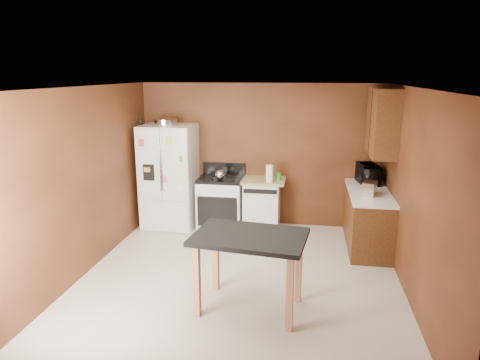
% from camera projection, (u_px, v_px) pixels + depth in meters
% --- Properties ---
extents(floor, '(4.50, 4.50, 0.00)m').
position_uv_depth(floor, '(239.00, 279.00, 5.69)').
color(floor, beige).
rests_on(floor, ground).
extents(ceiling, '(4.50, 4.50, 0.00)m').
position_uv_depth(ceiling, '(239.00, 87.00, 5.08)').
color(ceiling, white).
rests_on(ceiling, ground).
extents(wall_back, '(4.20, 0.00, 4.20)m').
position_uv_depth(wall_back, '(260.00, 155.00, 7.54)').
color(wall_back, brown).
rests_on(wall_back, ground).
extents(wall_front, '(4.20, 0.00, 4.20)m').
position_uv_depth(wall_front, '(191.00, 267.00, 3.23)').
color(wall_front, brown).
rests_on(wall_front, ground).
extents(wall_left, '(0.00, 4.50, 4.50)m').
position_uv_depth(wall_left, '(84.00, 182.00, 5.71)').
color(wall_left, brown).
rests_on(wall_left, ground).
extents(wall_right, '(0.00, 4.50, 4.50)m').
position_uv_depth(wall_right, '(414.00, 196.00, 5.06)').
color(wall_right, brown).
rests_on(wall_right, ground).
extents(roasting_pan, '(0.40, 0.40, 0.10)m').
position_uv_depth(roasting_pan, '(166.00, 122.00, 7.32)').
color(roasting_pan, silver).
rests_on(roasting_pan, refrigerator).
extents(pen_cup, '(0.07, 0.07, 0.11)m').
position_uv_depth(pen_cup, '(140.00, 122.00, 7.23)').
color(pen_cup, black).
rests_on(pen_cup, refrigerator).
extents(kettle, '(0.17, 0.17, 0.17)m').
position_uv_depth(kettle, '(220.00, 175.00, 7.23)').
color(kettle, silver).
rests_on(kettle, gas_range).
extents(paper_towel, '(0.13, 0.13, 0.29)m').
position_uv_depth(paper_towel, '(270.00, 174.00, 7.13)').
color(paper_towel, white).
rests_on(paper_towel, dishwasher).
extents(green_canister, '(0.10, 0.10, 0.11)m').
position_uv_depth(green_canister, '(278.00, 176.00, 7.29)').
color(green_canister, green).
rests_on(green_canister, dishwasher).
extents(toaster, '(0.25, 0.32, 0.21)m').
position_uv_depth(toaster, '(369.00, 188.00, 6.33)').
color(toaster, silver).
rests_on(toaster, right_cabinets).
extents(microwave, '(0.44, 0.58, 0.29)m').
position_uv_depth(microwave, '(368.00, 175.00, 7.00)').
color(microwave, black).
rests_on(microwave, right_cabinets).
extents(refrigerator, '(0.90, 0.80, 1.80)m').
position_uv_depth(refrigerator, '(169.00, 176.00, 7.50)').
color(refrigerator, white).
rests_on(refrigerator, ground).
extents(gas_range, '(0.76, 0.68, 1.10)m').
position_uv_depth(gas_range, '(221.00, 202.00, 7.52)').
color(gas_range, white).
rests_on(gas_range, ground).
extents(dishwasher, '(0.78, 0.63, 0.89)m').
position_uv_depth(dishwasher, '(262.00, 204.00, 7.44)').
color(dishwasher, white).
rests_on(dishwasher, ground).
extents(right_cabinets, '(0.63, 1.58, 2.45)m').
position_uv_depth(right_cabinets, '(372.00, 190.00, 6.60)').
color(right_cabinets, brown).
rests_on(right_cabinets, ground).
extents(island, '(1.34, 0.97, 0.91)m').
position_uv_depth(island, '(250.00, 246.00, 4.81)').
color(island, black).
rests_on(island, ground).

